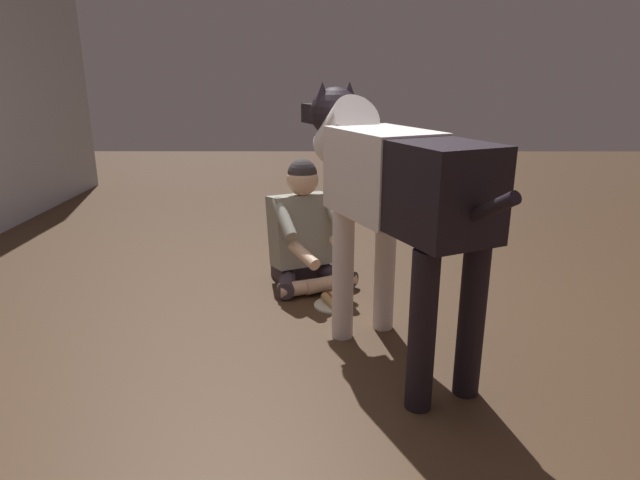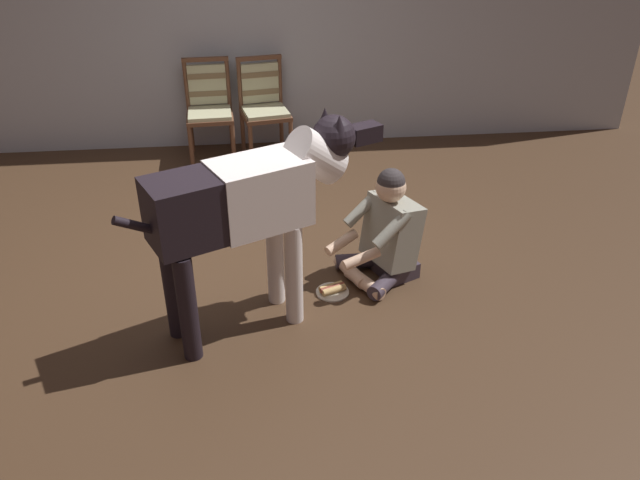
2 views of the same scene
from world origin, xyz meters
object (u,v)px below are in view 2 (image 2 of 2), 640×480
dining_chair_right_of_pair (263,102)px  person_sitting_on_floor (386,234)px  dining_chair_left_of_pair (209,104)px  large_dog (251,202)px  hot_dog_on_plate (332,290)px

dining_chair_right_of_pair → person_sitting_on_floor: (0.78, -2.45, -0.20)m
dining_chair_right_of_pair → dining_chair_left_of_pair: bearing=179.9°
large_dog → person_sitting_on_floor: bearing=25.0°
dining_chair_right_of_pair → large_dog: (-0.15, -2.89, 0.32)m
dining_chair_left_of_pair → dining_chair_right_of_pair: same height
person_sitting_on_floor → hot_dog_on_plate: bearing=-155.0°
hot_dog_on_plate → person_sitting_on_floor: bearing=25.0°
dining_chair_left_of_pair → person_sitting_on_floor: bearing=-61.6°
dining_chair_right_of_pair → person_sitting_on_floor: 2.58m
dining_chair_left_of_pair → dining_chair_right_of_pair: (0.55, -0.00, 0.00)m
dining_chair_left_of_pair → large_dog: bearing=-82.1°
dining_chair_left_of_pair → large_dog: 2.93m
dining_chair_right_of_pair → person_sitting_on_floor: bearing=-72.4°
dining_chair_left_of_pair → person_sitting_on_floor: size_ratio=1.17×
person_sitting_on_floor → hot_dog_on_plate: size_ratio=3.60×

